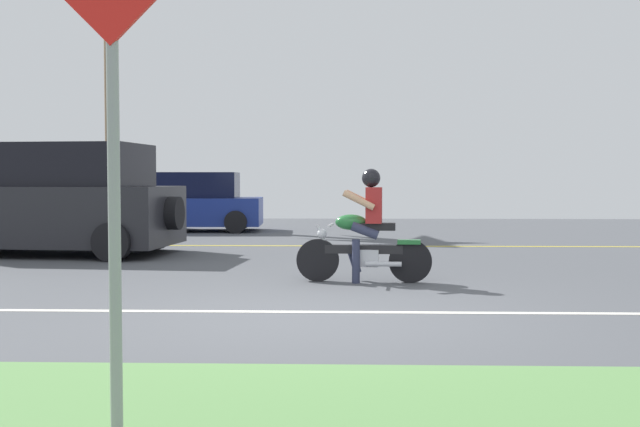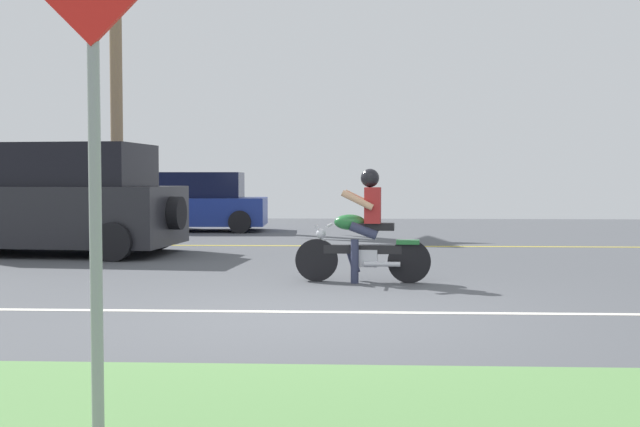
{
  "view_description": "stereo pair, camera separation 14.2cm",
  "coord_description": "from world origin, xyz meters",
  "px_view_note": "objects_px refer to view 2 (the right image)",
  "views": [
    {
      "loc": [
        0.23,
        -7.39,
        1.35
      ],
      "look_at": [
        -0.12,
        3.62,
        0.84
      ],
      "focal_mm": 42.61,
      "sensor_mm": 36.0,
      "label": 1
    },
    {
      "loc": [
        0.38,
        -7.38,
        1.35
      ],
      "look_at": [
        -0.12,
        3.62,
        0.84
      ],
      "focal_mm": 42.61,
      "sensor_mm": 36.0,
      "label": 2
    }
  ],
  "objects_px": {
    "motorcyclist": "(364,234)",
    "parked_car_1": "(190,204)",
    "suv_nearby": "(54,201)",
    "street_sign": "(94,130)"
  },
  "relations": [
    {
      "from": "motorcyclist",
      "to": "parked_car_1",
      "type": "relative_size",
      "value": 0.43
    },
    {
      "from": "suv_nearby",
      "to": "parked_car_1",
      "type": "bearing_deg",
      "value": 79.37
    },
    {
      "from": "suv_nearby",
      "to": "parked_car_1",
      "type": "xyz_separation_m",
      "value": [
        1.13,
        6.0,
        -0.25
      ]
    },
    {
      "from": "suv_nearby",
      "to": "street_sign",
      "type": "height_order",
      "value": "street_sign"
    },
    {
      "from": "parked_car_1",
      "to": "motorcyclist",
      "type": "bearing_deg",
      "value": -65.33
    },
    {
      "from": "street_sign",
      "to": "parked_car_1",
      "type": "bearing_deg",
      "value": 100.71
    },
    {
      "from": "motorcyclist",
      "to": "suv_nearby",
      "type": "bearing_deg",
      "value": 147.76
    },
    {
      "from": "motorcyclist",
      "to": "parked_car_1",
      "type": "distance_m",
      "value": 10.4
    },
    {
      "from": "suv_nearby",
      "to": "street_sign",
      "type": "bearing_deg",
      "value": -67.07
    },
    {
      "from": "suv_nearby",
      "to": "parked_car_1",
      "type": "relative_size",
      "value": 1.15
    }
  ]
}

